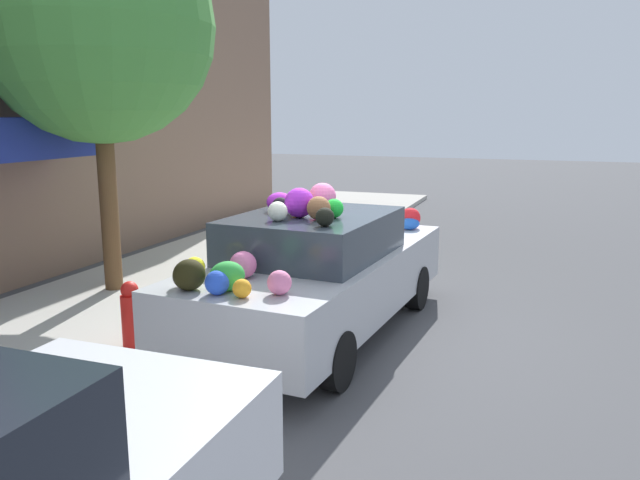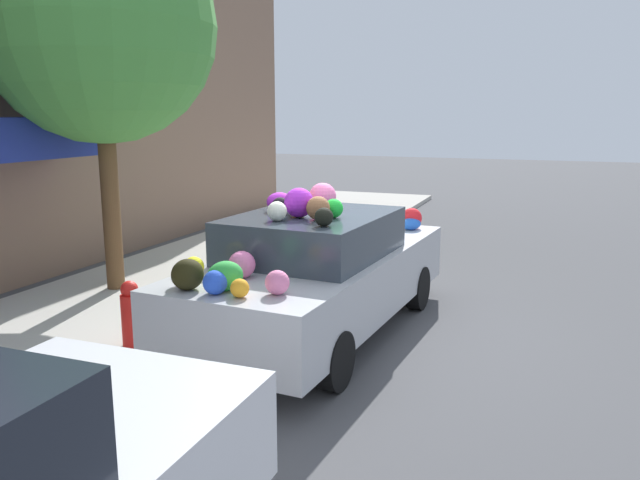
{
  "view_description": "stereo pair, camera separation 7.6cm",
  "coord_description": "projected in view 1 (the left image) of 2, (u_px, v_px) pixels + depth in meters",
  "views": [
    {
      "loc": [
        -6.46,
        -2.38,
        2.49
      ],
      "look_at": [
        0.0,
        0.03,
        1.1
      ],
      "focal_mm": 35.0,
      "sensor_mm": 36.0,
      "label": 1
    },
    {
      "loc": [
        -6.44,
        -2.45,
        2.49
      ],
      "look_at": [
        0.0,
        0.03,
        1.1
      ],
      "focal_mm": 35.0,
      "sensor_mm": 36.0,
      "label": 2
    }
  ],
  "objects": [
    {
      "name": "street_tree",
      "position": [
        97.0,
        26.0,
        7.98
      ],
      "size": [
        3.02,
        3.02,
        5.0
      ],
      "color": "brown",
      "rests_on": "sidewalk_curb"
    },
    {
      "name": "art_car",
      "position": [
        318.0,
        271.0,
        7.07
      ],
      "size": [
        4.42,
        1.98,
        1.73
      ],
      "rotation": [
        0.0,
        0.0,
        -0.07
      ],
      "color": "#B7BABF",
      "rests_on": "ground"
    },
    {
      "name": "fire_hydrant",
      "position": [
        131.0,
        315.0,
        6.44
      ],
      "size": [
        0.2,
        0.2,
        0.7
      ],
      "color": "red",
      "rests_on": "sidewalk_curb"
    },
    {
      "name": "sidewalk_curb",
      "position": [
        130.0,
        303.0,
        8.16
      ],
      "size": [
        24.0,
        3.2,
        0.11
      ],
      "color": "#B2ADA3",
      "rests_on": "ground"
    },
    {
      "name": "ground_plane",
      "position": [
        323.0,
        332.0,
        7.25
      ],
      "size": [
        60.0,
        60.0,
        0.0
      ],
      "primitive_type": "plane",
      "color": "#4C4C4F"
    }
  ]
}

